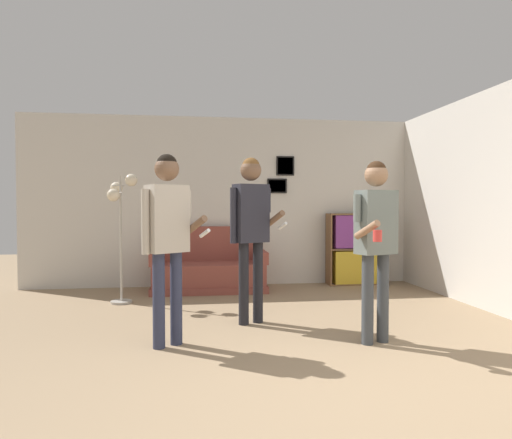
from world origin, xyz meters
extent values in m
plane|color=#937A5B|center=(0.00, 0.00, 0.00)|extent=(20.00, 20.00, 0.00)
cube|color=beige|center=(0.00, 4.66, 1.35)|extent=(7.40, 0.06, 2.70)
cube|color=black|center=(0.45, 4.62, 1.93)|extent=(0.29, 0.02, 0.31)
cube|color=gray|center=(0.45, 4.62, 1.93)|extent=(0.25, 0.01, 0.27)
cube|color=black|center=(0.31, 4.62, 1.61)|extent=(0.32, 0.02, 0.24)
cube|color=beige|center=(0.31, 4.62, 1.61)|extent=(0.28, 0.01, 0.19)
cube|color=beige|center=(2.53, 2.32, 1.35)|extent=(0.06, 7.03, 2.70)
cube|color=brown|center=(-0.81, 4.19, 0.05)|extent=(1.71, 0.80, 0.10)
cube|color=brown|center=(-0.81, 4.19, 0.26)|extent=(1.65, 0.74, 0.32)
cube|color=brown|center=(-0.81, 4.52, 0.69)|extent=(1.65, 0.14, 0.54)
cube|color=brown|center=(-1.61, 4.19, 0.51)|extent=(0.12, 0.74, 0.18)
cube|color=brown|center=(-0.01, 4.19, 0.51)|extent=(0.12, 0.74, 0.18)
cube|color=brown|center=(1.13, 4.44, 0.58)|extent=(0.02, 0.30, 1.16)
cube|color=brown|center=(2.06, 4.44, 0.58)|extent=(0.02, 0.30, 1.16)
cube|color=brown|center=(1.59, 4.59, 0.58)|extent=(0.95, 0.01, 1.16)
cube|color=brown|center=(1.59, 4.44, 0.01)|extent=(0.90, 0.30, 0.02)
cube|color=brown|center=(1.59, 4.44, 1.15)|extent=(0.90, 0.30, 0.02)
cube|color=brown|center=(1.59, 4.44, 0.58)|extent=(0.90, 0.30, 0.02)
cube|color=gold|center=(1.59, 4.43, 0.29)|extent=(0.77, 0.26, 0.53)
cube|color=#7F3889|center=(1.59, 4.43, 0.87)|extent=(0.77, 0.26, 0.53)
cylinder|color=#ADA89E|center=(-1.99, 3.47, 0.01)|extent=(0.28, 0.28, 0.03)
cylinder|color=#ADA89E|center=(-1.99, 3.47, 0.86)|extent=(0.03, 0.03, 1.65)
cylinder|color=#ADA89E|center=(-1.92, 3.47, 1.65)|extent=(0.02, 0.16, 0.02)
sphere|color=beige|center=(-1.85, 3.47, 1.62)|extent=(0.16, 0.16, 0.16)
cylinder|color=#ADA89E|center=(-2.02, 3.53, 1.55)|extent=(0.15, 0.09, 0.02)
sphere|color=beige|center=(-2.06, 3.59, 1.52)|extent=(0.16, 0.16, 0.16)
cylinder|color=#ADA89E|center=(-2.02, 3.41, 1.45)|extent=(0.15, 0.09, 0.02)
sphere|color=beige|center=(-2.06, 3.34, 1.42)|extent=(0.16, 0.16, 0.16)
cylinder|color=#2D334C|center=(-1.35, 1.46, 0.43)|extent=(0.11, 0.11, 0.86)
cylinder|color=#2D334C|center=(-1.19, 1.55, 0.43)|extent=(0.11, 0.11, 0.86)
cube|color=#BCB2A3|center=(-1.27, 1.51, 1.17)|extent=(0.41, 0.36, 0.61)
sphere|color=brown|center=(-1.27, 1.51, 1.62)|extent=(0.22, 0.22, 0.22)
sphere|color=black|center=(-1.27, 1.51, 1.66)|extent=(0.19, 0.19, 0.19)
cylinder|color=#BCB2A3|center=(-1.09, 1.62, 1.30)|extent=(0.07, 0.07, 0.26)
cylinder|color=brown|center=(-1.01, 1.50, 1.11)|extent=(0.22, 0.30, 0.19)
cylinder|color=white|center=(-0.93, 1.38, 1.04)|extent=(0.11, 0.14, 0.09)
cylinder|color=#BCB2A3|center=(-1.45, 1.39, 1.15)|extent=(0.07, 0.07, 0.57)
cylinder|color=black|center=(-0.50, 2.17, 0.44)|extent=(0.11, 0.11, 0.89)
cylinder|color=black|center=(-0.33, 2.24, 0.44)|extent=(0.11, 0.11, 0.89)
cube|color=#282833|center=(-0.42, 2.21, 1.20)|extent=(0.41, 0.33, 0.63)
sphere|color=brown|center=(-0.42, 2.21, 1.67)|extent=(0.23, 0.23, 0.23)
sphere|color=brown|center=(-0.42, 2.21, 1.71)|extent=(0.20, 0.20, 0.20)
cylinder|color=#282833|center=(-0.22, 2.29, 1.34)|extent=(0.07, 0.07, 0.27)
cylinder|color=brown|center=(-0.16, 2.16, 1.14)|extent=(0.19, 0.32, 0.19)
cylinder|color=white|center=(-0.10, 2.02, 1.07)|extent=(0.09, 0.14, 0.09)
cylinder|color=#282833|center=(-0.61, 2.12, 1.18)|extent=(0.07, 0.07, 0.59)
cylinder|color=#3D4247|center=(0.56, 1.32, 0.42)|extent=(0.11, 0.11, 0.84)
cylinder|color=#3D4247|center=(0.73, 1.38, 0.42)|extent=(0.11, 0.11, 0.84)
cube|color=slate|center=(0.65, 1.35, 1.13)|extent=(0.40, 0.30, 0.59)
sphere|color=#997051|center=(0.65, 1.35, 1.57)|extent=(0.22, 0.22, 0.22)
sphere|color=#382314|center=(0.65, 1.35, 1.61)|extent=(0.18, 0.18, 0.18)
cylinder|color=slate|center=(0.85, 1.41, 1.11)|extent=(0.07, 0.07, 0.56)
cylinder|color=slate|center=(0.44, 1.28, 1.26)|extent=(0.07, 0.07, 0.25)
cylinder|color=#997051|center=(0.49, 1.15, 1.07)|extent=(0.15, 0.31, 0.19)
cylinder|color=red|center=(0.53, 1.02, 1.03)|extent=(0.08, 0.08, 0.10)
cylinder|color=blue|center=(1.77, 4.44, 1.21)|extent=(0.08, 0.08, 0.10)
camera|label=1|loc=(-1.02, -2.70, 1.29)|focal=32.00mm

